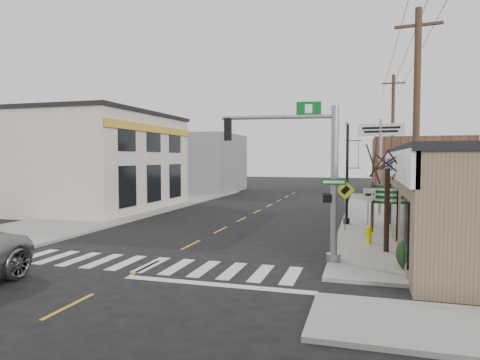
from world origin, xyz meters
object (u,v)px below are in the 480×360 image
(utility_pole_near, at_px, (416,137))
(utility_pole_far, at_px, (393,137))
(bare_tree, at_px, (388,153))
(guide_sign, at_px, (385,200))
(fire_hydrant, at_px, (369,233))
(lamp_post, at_px, (348,164))
(dance_center_sign, at_px, (381,142))
(traffic_signal_pole, at_px, (315,166))

(utility_pole_near, bearing_deg, utility_pole_far, 94.56)
(bare_tree, bearing_deg, utility_pole_far, 86.15)
(guide_sign, height_order, bare_tree, bare_tree)
(guide_sign, bearing_deg, fire_hydrant, -85.93)
(lamp_post, distance_m, utility_pole_far, 13.23)
(bare_tree, xyz_separation_m, utility_pole_far, (1.31, 19.44, 1.48))
(fire_hydrant, distance_m, dance_center_sign, 10.64)
(traffic_signal_pole, height_order, fire_hydrant, traffic_signal_pole)
(utility_pole_near, bearing_deg, lamp_post, 110.90)
(fire_hydrant, height_order, utility_pole_near, utility_pole_near)
(guide_sign, distance_m, utility_pole_far, 15.63)
(guide_sign, relative_size, dance_center_sign, 0.41)
(traffic_signal_pole, distance_m, dance_center_sign, 13.75)
(fire_hydrant, xyz_separation_m, bare_tree, (0.63, -1.49, 3.41))
(fire_hydrant, bearing_deg, guide_sign, 74.66)
(guide_sign, xyz_separation_m, dance_center_sign, (-0.02, 6.94, 3.02))
(fire_hydrant, bearing_deg, utility_pole_near, -71.09)
(guide_sign, relative_size, bare_tree, 0.51)
(utility_pole_near, distance_m, utility_pole_far, 21.97)
(utility_pole_far, bearing_deg, traffic_signal_pole, -102.55)
(guide_sign, distance_m, fire_hydrant, 3.14)
(bare_tree, bearing_deg, lamp_post, 104.26)
(bare_tree, height_order, utility_pole_near, utility_pole_near)
(traffic_signal_pole, distance_m, bare_tree, 3.39)
(dance_center_sign, distance_m, bare_tree, 11.26)
(utility_pole_near, height_order, utility_pole_far, utility_pole_far)
(lamp_post, height_order, dance_center_sign, dance_center_sign)
(lamp_post, distance_m, utility_pole_near, 9.58)
(guide_sign, bearing_deg, lamp_post, 146.65)
(lamp_post, xyz_separation_m, dance_center_sign, (1.82, 4.52, 1.32))
(bare_tree, bearing_deg, guide_sign, 88.22)
(utility_pole_far, bearing_deg, fire_hydrant, -98.66)
(traffic_signal_pole, distance_m, guide_sign, 7.23)
(traffic_signal_pole, relative_size, fire_hydrant, 7.26)
(guide_sign, bearing_deg, traffic_signal_pole, -92.94)
(traffic_signal_pole, distance_m, utility_pole_near, 3.43)
(fire_hydrant, height_order, utility_pole_far, utility_pole_far)
(guide_sign, height_order, lamp_post, lamp_post)
(dance_center_sign, bearing_deg, traffic_signal_pole, -93.27)
(bare_tree, relative_size, utility_pole_far, 0.47)
(lamp_post, bearing_deg, fire_hydrant, -85.90)
(fire_hydrant, relative_size, lamp_post, 0.13)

